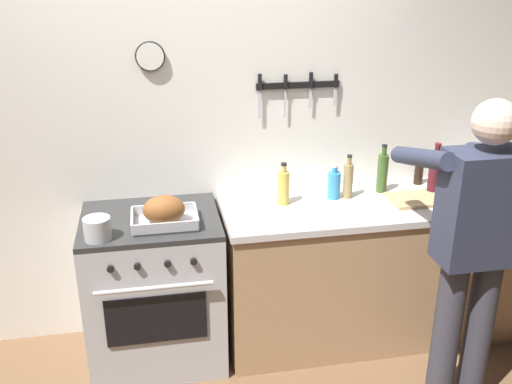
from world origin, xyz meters
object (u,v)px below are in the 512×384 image
Objects in this scene: bottle_dish_soap at (334,184)px; bottle_soy_sauce at (419,172)px; person_cook at (474,241)px; saucepan at (97,229)px; bottle_vinegar at (348,180)px; roasting_pan at (164,212)px; cutting_board at (420,199)px; bottle_cooking_oil at (283,187)px; bottle_wine_red at (435,173)px; bottle_olive_oil at (382,172)px; stove at (155,289)px.

bottle_soy_sauce is at bearing 12.21° from bottle_dish_soap.
person_cook is at bearing -98.56° from bottle_soy_sauce.
bottle_vinegar reaches higher than saucepan.
saucepan is at bearing -161.57° from roasting_pan.
cutting_board is at bearing -16.72° from person_cook.
bottle_cooking_oil is 1.20× the size of bottle_dish_soap.
bottle_olive_oil is (-0.30, 0.09, -0.01)m from bottle_wine_red.
bottle_vinegar is at bearing 162.83° from cutting_board.
bottle_soy_sauce is at bearing -22.77° from person_cook.
bottle_vinegar reaches higher than roasting_pan.
bottle_wine_red is (0.13, 0.09, 0.12)m from cutting_board.
bottle_vinegar is (1.17, 0.08, 0.56)m from stove.
bottle_dish_soap is (-0.46, 0.78, 0.04)m from person_cook.
bottle_olive_oil reaches higher than saucepan.
cutting_board is 1.35× the size of bottle_vinegar.
stove is at bearing 51.86° from person_cook.
bottle_olive_oil is 1.59× the size of bottle_soy_sauce.
bottle_soy_sauce reaches higher than roasting_pan.
bottle_cooking_oil is (0.69, 0.16, 0.03)m from roasting_pan.
bottle_wine_red is (1.62, 0.15, 0.06)m from roasting_pan.
bottle_dish_soap is (0.31, 0.03, -0.02)m from bottle_cooking_oil.
saucepan is 1.98m from bottle_wine_red.
bottle_soy_sauce is at bearing 67.53° from cutting_board.
saucepan is 1.46m from bottle_vinegar.
bottle_dish_soap reaches higher than roasting_pan.
bottle_olive_oil reaches higher than stove.
cutting_board is 0.29m from bottle_soy_sauce.
person_cook reaches higher than bottle_cooking_oil.
bottle_soy_sauce is at bearing 96.09° from bottle_wine_red.
bottle_olive_oil is 0.30m from bottle_soy_sauce.
bottle_wine_red reaches higher than cutting_board.
stove is 1.52m from bottle_olive_oil.
roasting_pan is 0.98× the size of cutting_board.
saucepan is 0.52× the size of bottle_vinegar.
cutting_board is at bearing -17.17° from bottle_vinegar.
stove is 1.30m from bottle_vinegar.
roasting_pan is at bearing -167.10° from bottle_cooking_oil.
bottle_cooking_oil is (-0.40, -0.03, -0.01)m from bottle_vinegar.
saucepan is at bearing -168.12° from bottle_olive_oil.
bottle_dish_soap is 0.70× the size of bottle_olive_oil.
roasting_pan reaches higher than saucepan.
person_cook is 4.61× the size of cutting_board.
saucepan is at bearing 61.10° from person_cook.
bottle_olive_oil is (1.40, 0.14, 0.58)m from stove.
roasting_pan is 1.87× the size of bottle_soy_sauce.
bottle_dish_soap is at bearing 12.70° from saucepan.
person_cook is at bearing -59.24° from bottle_dish_soap.
bottle_olive_oil is at bearing 12.75° from bottle_vinegar.
saucepan is at bearing -167.45° from bottle_soy_sauce.
stove is at bearing 128.64° from roasting_pan.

